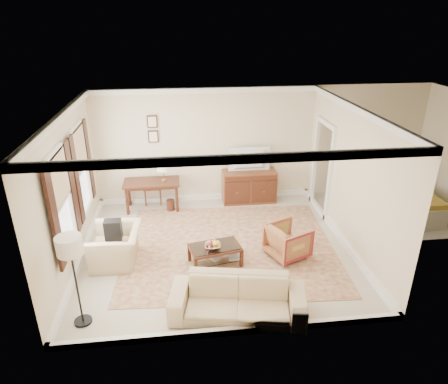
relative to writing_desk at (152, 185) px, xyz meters
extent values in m
cube|color=beige|center=(1.38, -2.06, -0.63)|extent=(5.50, 5.00, 0.01)
cube|color=white|center=(1.38, -2.06, 2.27)|extent=(5.50, 5.00, 0.01)
cube|color=beige|center=(1.38, 0.44, 0.82)|extent=(5.50, 0.01, 2.90)
cube|color=beige|center=(1.38, -4.56, 0.82)|extent=(5.50, 0.01, 2.90)
cube|color=beige|center=(-1.37, -2.06, 0.82)|extent=(0.01, 5.00, 2.90)
cube|color=beige|center=(4.13, -2.06, 0.82)|extent=(0.01, 5.00, 2.90)
cube|color=beige|center=(5.63, -0.91, -0.63)|extent=(3.00, 2.70, 0.01)
cube|color=maroon|center=(1.66, -2.02, -0.62)|extent=(4.53, 3.95, 0.01)
cube|color=#441F13|center=(0.00, 0.00, 0.09)|extent=(1.35, 0.68, 0.05)
cylinder|color=#441F13|center=(-0.60, -0.26, -0.28)|extent=(0.07, 0.07, 0.69)
cylinder|color=#441F13|center=(0.60, -0.26, -0.28)|extent=(0.07, 0.07, 0.69)
cylinder|color=#441F13|center=(-0.60, 0.26, -0.28)|extent=(0.07, 0.07, 0.69)
cylinder|color=#441F13|center=(0.60, 0.26, -0.28)|extent=(0.07, 0.07, 0.69)
cube|color=brown|center=(2.46, 0.15, -0.21)|extent=(1.36, 0.52, 0.84)
imported|color=black|center=(2.46, 0.13, 0.71)|extent=(1.01, 0.58, 0.13)
cube|color=#441F13|center=(1.30, -2.62, -0.26)|extent=(1.06, 0.75, 0.04)
cube|color=silver|center=(1.30, -2.62, -0.22)|extent=(0.99, 0.68, 0.01)
cube|color=silver|center=(1.30, -2.62, -0.49)|extent=(0.97, 0.65, 0.02)
cube|color=#441F13|center=(0.91, -2.96, -0.44)|extent=(0.07, 0.07, 0.37)
cube|color=#441F13|center=(1.80, -2.78, -0.44)|extent=(0.07, 0.07, 0.37)
cube|color=#441F13|center=(0.81, -2.46, -0.44)|extent=(0.07, 0.07, 0.37)
cube|color=#441F13|center=(1.70, -2.28, -0.44)|extent=(0.07, 0.07, 0.37)
imported|color=silver|center=(1.25, -2.68, -0.17)|extent=(0.42, 0.42, 0.10)
imported|color=brown|center=(1.19, -2.67, -0.47)|extent=(0.24, 0.20, 0.38)
imported|color=brown|center=(1.57, -2.62, -0.47)|extent=(0.28, 0.05, 0.38)
imported|color=maroon|center=(2.77, -2.50, -0.25)|extent=(0.92, 0.94, 0.75)
imported|color=#C8B187|center=(-0.61, -2.29, -0.16)|extent=(0.74, 1.09, 0.93)
cube|color=black|center=(-0.64, -2.22, 0.08)|extent=(0.23, 0.33, 0.40)
imported|color=#C8B187|center=(1.52, -4.10, -0.21)|extent=(2.23, 1.02, 0.84)
cylinder|color=black|center=(-0.94, -3.98, -0.61)|extent=(0.28, 0.28, 0.04)
cylinder|color=black|center=(-0.94, -3.98, 0.04)|extent=(0.03, 0.03, 1.31)
cylinder|color=silver|center=(-0.94, -3.98, 0.79)|extent=(0.39, 0.39, 0.28)
camera|label=1|loc=(0.69, -9.16, 3.85)|focal=32.00mm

